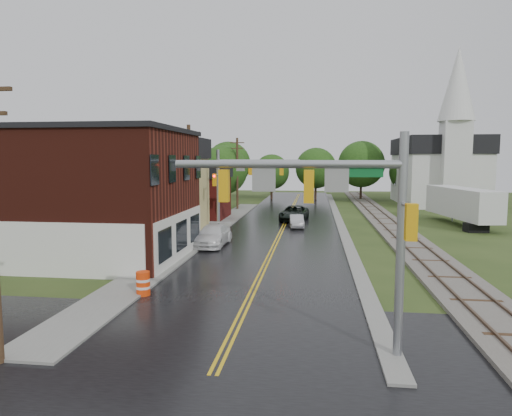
% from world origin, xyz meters
% --- Properties ---
extents(ground, '(160.00, 160.00, 0.00)m').
position_xyz_m(ground, '(0.00, 0.00, 0.00)').
color(ground, '#2C3F18').
rests_on(ground, ground).
extents(main_road, '(10.00, 90.00, 0.02)m').
position_xyz_m(main_road, '(0.00, 30.00, 0.00)').
color(main_road, black).
rests_on(main_road, ground).
extents(cross_road, '(60.00, 9.00, 0.02)m').
position_xyz_m(cross_road, '(0.00, 2.00, 0.00)').
color(cross_road, black).
rests_on(cross_road, ground).
extents(curb_right, '(0.80, 70.00, 0.12)m').
position_xyz_m(curb_right, '(5.40, 35.00, 0.00)').
color(curb_right, gray).
rests_on(curb_right, ground).
extents(sidewalk_left, '(2.40, 50.00, 0.12)m').
position_xyz_m(sidewalk_left, '(-6.20, 25.00, 0.00)').
color(sidewalk_left, gray).
rests_on(sidewalk_left, ground).
extents(brick_building, '(14.30, 10.30, 8.30)m').
position_xyz_m(brick_building, '(-12.48, 15.00, 4.15)').
color(brick_building, '#46160F').
rests_on(brick_building, ground).
extents(yellow_house, '(8.00, 7.00, 6.40)m').
position_xyz_m(yellow_house, '(-11.00, 26.00, 3.20)').
color(yellow_house, tan).
rests_on(yellow_house, ground).
extents(darkred_building, '(7.00, 6.00, 4.40)m').
position_xyz_m(darkred_building, '(-10.00, 35.00, 2.20)').
color(darkred_building, '#3F0F0C').
rests_on(darkred_building, ground).
extents(church, '(10.40, 18.40, 20.00)m').
position_xyz_m(church, '(20.00, 53.74, 5.83)').
color(church, silver).
rests_on(church, ground).
extents(railroad, '(3.20, 80.00, 0.30)m').
position_xyz_m(railroad, '(10.00, 35.00, 0.11)').
color(railroad, '#59544C').
rests_on(railroad, ground).
extents(traffic_signal_near, '(7.34, 0.30, 7.20)m').
position_xyz_m(traffic_signal_near, '(3.47, 2.00, 4.97)').
color(traffic_signal_near, gray).
rests_on(traffic_signal_near, ground).
extents(traffic_signal_far, '(7.34, 0.43, 7.20)m').
position_xyz_m(traffic_signal_far, '(-3.47, 27.00, 4.97)').
color(traffic_signal_far, gray).
rests_on(traffic_signal_far, ground).
extents(utility_pole_b, '(1.80, 0.28, 9.00)m').
position_xyz_m(utility_pole_b, '(-6.80, 22.00, 4.72)').
color(utility_pole_b, '#382616').
rests_on(utility_pole_b, ground).
extents(utility_pole_c, '(1.80, 0.28, 9.00)m').
position_xyz_m(utility_pole_c, '(-6.80, 44.00, 4.72)').
color(utility_pole_c, '#382616').
rests_on(utility_pole_c, ground).
extents(tree_left_a, '(6.80, 6.80, 8.67)m').
position_xyz_m(tree_left_a, '(-19.85, 21.90, 5.11)').
color(tree_left_a, black).
rests_on(tree_left_a, ground).
extents(tree_left_b, '(7.60, 7.60, 9.69)m').
position_xyz_m(tree_left_b, '(-17.85, 31.90, 5.72)').
color(tree_left_b, black).
rests_on(tree_left_b, ground).
extents(tree_left_c, '(6.00, 6.00, 7.65)m').
position_xyz_m(tree_left_c, '(-13.85, 39.90, 4.51)').
color(tree_left_c, black).
rests_on(tree_left_c, ground).
extents(tree_left_e, '(6.40, 6.40, 8.16)m').
position_xyz_m(tree_left_e, '(-8.85, 45.90, 4.81)').
color(tree_left_e, black).
rests_on(tree_left_e, ground).
extents(suv_dark, '(3.09, 5.80, 1.55)m').
position_xyz_m(suv_dark, '(0.80, 34.36, 0.78)').
color(suv_dark, black).
rests_on(suv_dark, ground).
extents(sedan_silver, '(1.60, 3.70, 1.18)m').
position_xyz_m(sedan_silver, '(1.24, 29.68, 0.59)').
color(sedan_silver, '#A8A8AC').
rests_on(sedan_silver, ground).
extents(pickup_white, '(2.27, 5.23, 1.50)m').
position_xyz_m(pickup_white, '(-4.51, 19.94, 0.75)').
color(pickup_white, white).
rests_on(pickup_white, ground).
extents(semi_trailer, '(4.13, 11.45, 3.60)m').
position_xyz_m(semi_trailer, '(16.94, 33.23, 2.16)').
color(semi_trailer, black).
rests_on(semi_trailer, ground).
extents(construction_barrel, '(0.72, 0.72, 1.14)m').
position_xyz_m(construction_barrel, '(-5.00, 7.42, 0.57)').
color(construction_barrel, red).
rests_on(construction_barrel, ground).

